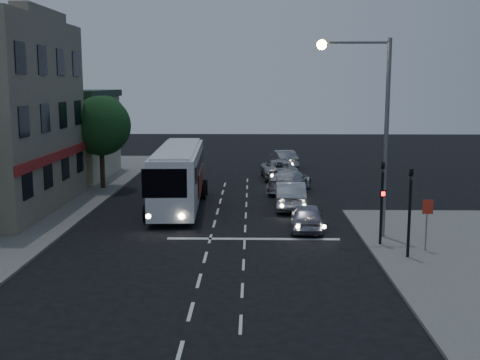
{
  "coord_description": "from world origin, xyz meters",
  "views": [
    {
      "loc": [
        1.92,
        -25.06,
        7.15
      ],
      "look_at": [
        1.31,
        5.53,
        2.2
      ],
      "focal_mm": 45.0,
      "sensor_mm": 36.0,
      "label": 1
    }
  ],
  "objects_px": {
    "car_sedan_a": "(290,195)",
    "traffic_signal_side": "(410,202)",
    "car_sedan_b": "(289,181)",
    "traffic_signal_main": "(382,193)",
    "car_sedan_c": "(279,169)",
    "street_tree": "(101,123)",
    "regulatory_sign": "(427,217)",
    "car_extra": "(283,159)",
    "tour_bus": "(179,175)",
    "car_suv": "(307,217)",
    "streetlight": "(372,115)"
  },
  "relations": [
    {
      "from": "car_extra",
      "to": "regulatory_sign",
      "type": "height_order",
      "value": "regulatory_sign"
    },
    {
      "from": "regulatory_sign",
      "to": "car_sedan_a",
      "type": "bearing_deg",
      "value": 119.29
    },
    {
      "from": "car_sedan_a",
      "to": "car_extra",
      "type": "relative_size",
      "value": 1.02
    },
    {
      "from": "traffic_signal_side",
      "to": "regulatory_sign",
      "type": "bearing_deg",
      "value": 43.92
    },
    {
      "from": "car_sedan_a",
      "to": "street_tree",
      "type": "height_order",
      "value": "street_tree"
    },
    {
      "from": "car_extra",
      "to": "car_suv",
      "type": "bearing_deg",
      "value": 79.32
    },
    {
      "from": "traffic_signal_side",
      "to": "regulatory_sign",
      "type": "height_order",
      "value": "traffic_signal_side"
    },
    {
      "from": "car_suv",
      "to": "traffic_signal_main",
      "type": "height_order",
      "value": "traffic_signal_main"
    },
    {
      "from": "tour_bus",
      "to": "car_sedan_c",
      "type": "height_order",
      "value": "tour_bus"
    },
    {
      "from": "car_suv",
      "to": "car_extra",
      "type": "relative_size",
      "value": 0.85
    },
    {
      "from": "regulatory_sign",
      "to": "streetlight",
      "type": "distance_m",
      "value": 5.18
    },
    {
      "from": "tour_bus",
      "to": "car_sedan_c",
      "type": "xyz_separation_m",
      "value": [
        6.27,
        10.48,
        -1.16
      ]
    },
    {
      "from": "car_suv",
      "to": "street_tree",
      "type": "height_order",
      "value": "street_tree"
    },
    {
      "from": "streetlight",
      "to": "regulatory_sign",
      "type": "bearing_deg",
      "value": -51.25
    },
    {
      "from": "car_sedan_c",
      "to": "traffic_signal_side",
      "type": "bearing_deg",
      "value": 97.98
    },
    {
      "from": "car_extra",
      "to": "streetlight",
      "type": "height_order",
      "value": "streetlight"
    },
    {
      "from": "car_sedan_b",
      "to": "traffic_signal_main",
      "type": "relative_size",
      "value": 1.25
    },
    {
      "from": "tour_bus",
      "to": "regulatory_sign",
      "type": "relative_size",
      "value": 5.25
    },
    {
      "from": "regulatory_sign",
      "to": "street_tree",
      "type": "relative_size",
      "value": 0.35
    },
    {
      "from": "car_sedan_a",
      "to": "traffic_signal_side",
      "type": "xyz_separation_m",
      "value": [
        4.16,
        -10.16,
        1.64
      ]
    },
    {
      "from": "car_sedan_a",
      "to": "traffic_signal_main",
      "type": "relative_size",
      "value": 1.15
    },
    {
      "from": "tour_bus",
      "to": "car_sedan_b",
      "type": "xyz_separation_m",
      "value": [
        6.73,
        4.88,
        -1.16
      ]
    },
    {
      "from": "car_suv",
      "to": "car_sedan_c",
      "type": "distance_m",
      "value": 15.98
    },
    {
      "from": "traffic_signal_side",
      "to": "street_tree",
      "type": "distance_m",
      "value": 23.24
    },
    {
      "from": "car_suv",
      "to": "traffic_signal_side",
      "type": "distance_m",
      "value": 6.44
    },
    {
      "from": "car_sedan_c",
      "to": "street_tree",
      "type": "distance_m",
      "value": 13.58
    },
    {
      "from": "car_extra",
      "to": "streetlight",
      "type": "bearing_deg",
      "value": 85.88
    },
    {
      "from": "traffic_signal_side",
      "to": "car_sedan_a",
      "type": "bearing_deg",
      "value": 112.27
    },
    {
      "from": "car_extra",
      "to": "car_sedan_a",
      "type": "bearing_deg",
      "value": 77.66
    },
    {
      "from": "car_sedan_b",
      "to": "regulatory_sign",
      "type": "xyz_separation_m",
      "value": [
        4.89,
        -14.39,
        0.85
      ]
    },
    {
      "from": "car_extra",
      "to": "street_tree",
      "type": "height_order",
      "value": "street_tree"
    },
    {
      "from": "car_sedan_a",
      "to": "car_extra",
      "type": "xyz_separation_m",
      "value": [
        0.45,
        16.75,
        -0.02
      ]
    },
    {
      "from": "car_sedan_b",
      "to": "street_tree",
      "type": "bearing_deg",
      "value": 14.19
    },
    {
      "from": "car_suv",
      "to": "traffic_signal_side",
      "type": "xyz_separation_m",
      "value": [
        3.66,
        -5.0,
        1.75
      ]
    },
    {
      "from": "tour_bus",
      "to": "traffic_signal_main",
      "type": "bearing_deg",
      "value": -43.0
    },
    {
      "from": "tour_bus",
      "to": "streetlight",
      "type": "distance_m",
      "value": 12.58
    },
    {
      "from": "car_suv",
      "to": "car_sedan_a",
      "type": "xyz_separation_m",
      "value": [
        -0.5,
        5.16,
        0.11
      ]
    },
    {
      "from": "tour_bus",
      "to": "traffic_signal_main",
      "type": "relative_size",
      "value": 2.82
    },
    {
      "from": "car_extra",
      "to": "traffic_signal_main",
      "type": "xyz_separation_m",
      "value": [
        3.01,
        -24.94,
        1.66
      ]
    },
    {
      "from": "car_sedan_c",
      "to": "traffic_signal_main",
      "type": "bearing_deg",
      "value": 97.14
    },
    {
      "from": "tour_bus",
      "to": "traffic_signal_side",
      "type": "height_order",
      "value": "traffic_signal_side"
    },
    {
      "from": "car_suv",
      "to": "regulatory_sign",
      "type": "height_order",
      "value": "regulatory_sign"
    },
    {
      "from": "car_sedan_b",
      "to": "car_sedan_c",
      "type": "height_order",
      "value": "car_sedan_b"
    },
    {
      "from": "streetlight",
      "to": "car_sedan_c",
      "type": "bearing_deg",
      "value": 100.94
    },
    {
      "from": "regulatory_sign",
      "to": "streetlight",
      "type": "xyz_separation_m",
      "value": [
        -1.96,
        2.44,
        4.14
      ]
    },
    {
      "from": "streetlight",
      "to": "street_tree",
      "type": "xyz_separation_m",
      "value": [
        -15.55,
        12.82,
        -1.23
      ]
    },
    {
      "from": "car_extra",
      "to": "regulatory_sign",
      "type": "relative_size",
      "value": 2.11
    },
    {
      "from": "car_sedan_a",
      "to": "tour_bus",
      "type": "bearing_deg",
      "value": -1.45
    },
    {
      "from": "regulatory_sign",
      "to": "street_tree",
      "type": "bearing_deg",
      "value": 138.92
    },
    {
      "from": "car_sedan_b",
      "to": "car_sedan_a",
      "type": "bearing_deg",
      "value": 105.15
    }
  ]
}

